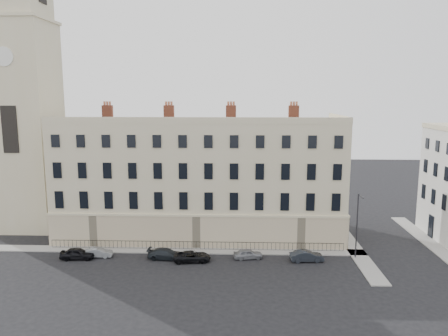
{
  "coord_description": "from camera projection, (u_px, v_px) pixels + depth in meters",
  "views": [
    {
      "loc": [
        -0.84,
        -44.28,
        18.46
      ],
      "look_at": [
        -2.82,
        10.0,
        9.2
      ],
      "focal_mm": 35.0,
      "sensor_mm": 36.0,
      "label": 1
    }
  ],
  "objects": [
    {
      "name": "car_d",
      "position": [
        192.0,
        256.0,
        48.57
      ],
      "size": [
        4.34,
        2.4,
        1.15
      ],
      "primitive_type": "imported",
      "rotation": [
        0.0,
        0.0,
        1.69
      ],
      "color": "black",
      "rests_on": "ground"
    },
    {
      "name": "terrace",
      "position": [
        201.0,
        178.0,
        57.44
      ],
      "size": [
        36.22,
        12.22,
        17.0
      ],
      "color": "beige",
      "rests_on": "ground"
    },
    {
      "name": "streetlamp",
      "position": [
        357.0,
        223.0,
        48.84
      ],
      "size": [
        0.3,
        1.63,
        7.54
      ],
      "rotation": [
        0.0,
        0.0,
        -0.09
      ],
      "color": "#2C2B30",
      "rests_on": "ground"
    },
    {
      "name": "pavement_east_return",
      "position": [
        351.0,
        244.0,
        54.1
      ],
      "size": [
        2.0,
        24.0,
        0.12
      ],
      "primitive_type": "cube",
      "color": "gray",
      "rests_on": "ground"
    },
    {
      "name": "car_b",
      "position": [
        98.0,
        253.0,
        49.88
      ],
      "size": [
        3.32,
        1.32,
        1.08
      ],
      "primitive_type": "imported",
      "rotation": [
        0.0,
        0.0,
        1.63
      ],
      "color": "gray",
      "rests_on": "ground"
    },
    {
      "name": "car_c",
      "position": [
        166.0,
        254.0,
        49.28
      ],
      "size": [
        4.25,
        1.93,
        1.21
      ],
      "primitive_type": "imported",
      "rotation": [
        0.0,
        0.0,
        1.51
      ],
      "color": "black",
      "rests_on": "ground"
    },
    {
      "name": "car_f",
      "position": [
        307.0,
        256.0,
        48.59
      ],
      "size": [
        3.86,
        1.7,
        1.23
      ],
      "primitive_type": "imported",
      "rotation": [
        0.0,
        0.0,
        1.68
      ],
      "color": "#21262D",
      "rests_on": "ground"
    },
    {
      "name": "car_a",
      "position": [
        77.0,
        254.0,
        49.25
      ],
      "size": [
        3.91,
        1.78,
        1.3
      ],
      "primitive_type": "imported",
      "rotation": [
        0.0,
        0.0,
        1.64
      ],
      "color": "black",
      "rests_on": "ground"
    },
    {
      "name": "ground",
      "position": [
        247.0,
        268.0,
        46.7
      ],
      "size": [
        160.0,
        160.0,
        0.0
      ],
      "primitive_type": "plane",
      "color": "black",
      "rests_on": "ground"
    },
    {
      "name": "pavement_terrace",
      "position": [
        162.0,
        250.0,
        51.97
      ],
      "size": [
        48.0,
        2.0,
        0.12
      ],
      "primitive_type": "cube",
      "color": "gray",
      "rests_on": "ground"
    },
    {
      "name": "church_tower",
      "position": [
        23.0,
        92.0,
        58.43
      ],
      "size": [
        8.0,
        8.13,
        44.0
      ],
      "color": "beige",
      "rests_on": "ground"
    },
    {
      "name": "railings",
      "position": [
        196.0,
        246.0,
        52.14
      ],
      "size": [
        35.0,
        0.04,
        0.96
      ],
      "color": "black",
      "rests_on": "ground"
    },
    {
      "name": "pavement_adjacent",
      "position": [
        426.0,
        240.0,
        55.71
      ],
      "size": [
        2.0,
        20.0,
        0.12
      ],
      "primitive_type": "cube",
      "color": "gray",
      "rests_on": "ground"
    },
    {
      "name": "car_e",
      "position": [
        248.0,
        254.0,
        49.38
      ],
      "size": [
        3.46,
        1.84,
        1.12
      ],
      "primitive_type": "imported",
      "rotation": [
        0.0,
        0.0,
        1.73
      ],
      "color": "gray",
      "rests_on": "ground"
    }
  ]
}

